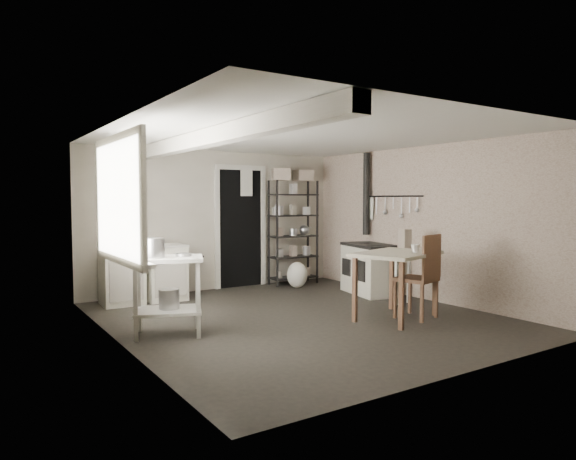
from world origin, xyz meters
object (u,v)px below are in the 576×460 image
shelf_rack (293,230)px  stove (370,266)px  flour_sack (297,274)px  prep_table (168,299)px  stockpot (152,251)px  base_cabinets (144,271)px  work_table (396,289)px  chair (416,280)px

shelf_rack → stove: 1.63m
shelf_rack → flour_sack: bearing=-113.0°
prep_table → stockpot: (-0.16, 0.03, 0.54)m
base_cabinets → flour_sack: base_cabinets is taller
work_table → shelf_rack: bearing=82.2°
base_cabinets → shelf_rack: 2.78m
base_cabinets → stockpot: bearing=-102.9°
stove → flour_sack: size_ratio=2.31×
prep_table → flour_sack: 3.36m
stove → work_table: 1.71m
base_cabinets → flour_sack: 2.57m
stockpot → work_table: bearing=-16.8°
base_cabinets → stove: size_ratio=1.25×
stockpot → flour_sack: bearing=28.9°
chair → flour_sack: bearing=76.2°
stockpot → chair: size_ratio=0.27×
shelf_rack → chair: shelf_rack is taller
prep_table → work_table: bearing=-17.2°
stove → chair: chair is taller
flour_sack → chair: bearing=-89.6°
base_cabinets → stove: bearing=-20.4°
work_table → flour_sack: 2.55m
work_table → chair: (0.24, -0.11, 0.10)m
prep_table → chair: size_ratio=0.81×
stockpot → chair: (3.07, -0.96, -0.45)m
work_table → flour_sack: bearing=85.0°
prep_table → work_table: prep_table is taller
prep_table → flour_sack: (2.89, 1.71, -0.16)m
prep_table → stove: bearing=10.1°
flour_sack → prep_table: bearing=-149.4°
base_cabinets → stove: 3.47m
chair → flour_sack: (-0.02, 2.64, -0.24)m
chair → base_cabinets: bearing=117.5°
base_cabinets → work_table: bearing=-48.2°
stockpot → stove: size_ratio=0.28×
base_cabinets → work_table: (2.33, -2.77, -0.08)m
shelf_rack → flour_sack: shelf_rack is taller
shelf_rack → stockpot: bearing=-145.6°
shelf_rack → work_table: (-0.40, -2.93, -0.57)m
stove → work_table: stove is taller
work_table → flour_sack: size_ratio=2.54×
prep_table → work_table: 2.79m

